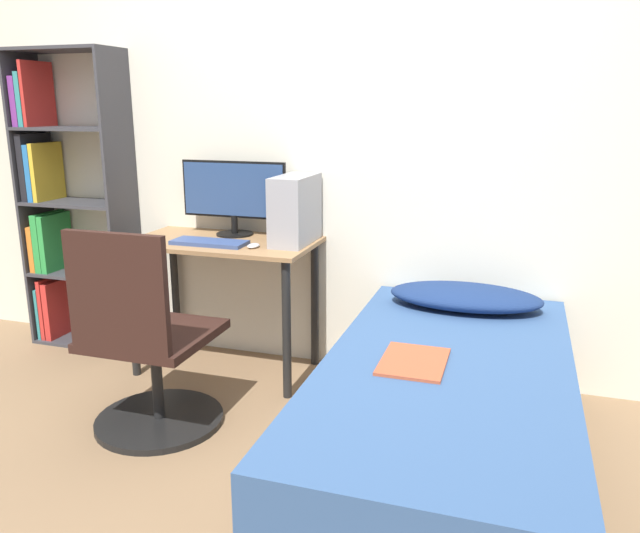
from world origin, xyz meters
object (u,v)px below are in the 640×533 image
object	(u,v)px
bed	(444,420)
keyboard	(209,242)
bookshelf	(62,206)
office_chair	(147,357)
monitor	(234,194)
pc_tower	(295,210)

from	to	relation	value
bed	keyboard	world-z (taller)	keyboard
bookshelf	office_chair	world-z (taller)	bookshelf
monitor	keyboard	bearing A→B (deg)	-94.07
bookshelf	keyboard	size ratio (longest dim) A/B	4.44
monitor	office_chair	bearing A→B (deg)	-91.73
office_chair	bed	bearing A→B (deg)	1.77
bookshelf	keyboard	xyz separation A→B (m)	(1.10, -0.23, -0.10)
keyboard	pc_tower	world-z (taller)	pc_tower
bookshelf	monitor	xyz separation A→B (m)	(1.12, 0.03, 0.11)
office_chair	pc_tower	xyz separation A→B (m)	(0.41, 0.78, 0.56)
office_chair	keyboard	size ratio (longest dim) A/B	2.41
bed	bookshelf	bearing A→B (deg)	161.54
bookshelf	bed	distance (m)	2.58
keyboard	office_chair	bearing A→B (deg)	-90.71
bookshelf	office_chair	xyz separation A→B (m)	(1.09, -0.84, -0.49)
pc_tower	bed	bearing A→B (deg)	-39.96
bookshelf	pc_tower	size ratio (longest dim) A/B	4.67
monitor	keyboard	xyz separation A→B (m)	(-0.02, -0.26, -0.22)
bookshelf	pc_tower	world-z (taller)	bookshelf
bed	monitor	world-z (taller)	monitor
bookshelf	keyboard	world-z (taller)	bookshelf
bookshelf	pc_tower	distance (m)	1.51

